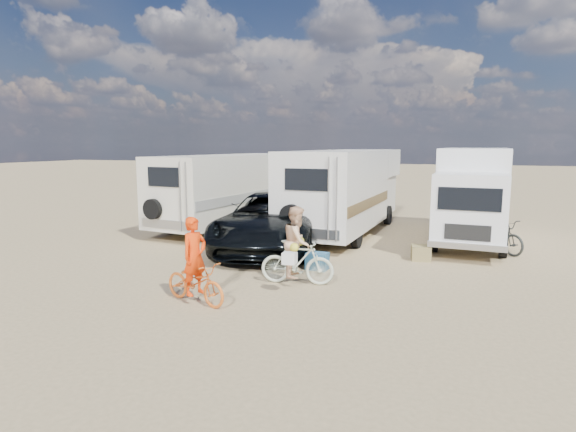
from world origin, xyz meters
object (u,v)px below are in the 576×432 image
(bike_parked, at_px, (496,235))
(crate, at_px, (421,253))
(dark_suv, at_px, (272,221))
(bike_man, at_px, (195,282))
(rv_left, at_px, (230,191))
(rider_man, at_px, (195,265))
(box_truck, at_px, (472,196))
(rider_woman, at_px, (297,249))
(rv_main, at_px, (346,192))
(bike_woman, at_px, (297,262))
(cooler, at_px, (317,261))

(bike_parked, relative_size, crate, 3.77)
(dark_suv, relative_size, bike_man, 3.76)
(bike_man, bearing_deg, rv_left, 39.76)
(bike_man, bearing_deg, dark_suv, 22.31)
(rv_left, relative_size, dark_suv, 1.23)
(dark_suv, bearing_deg, rider_man, -94.96)
(crate, bearing_deg, box_truck, 66.35)
(bike_man, distance_m, crate, 6.52)
(rv_left, bearing_deg, rider_woman, -45.86)
(rv_main, xyz_separation_m, crate, (2.85, -3.36, -1.26))
(bike_woman, xyz_separation_m, rider_man, (-1.51, -1.89, 0.28))
(bike_woman, xyz_separation_m, rider_woman, (0.00, 0.00, 0.30))
(rider_woman, bearing_deg, rv_main, -4.36)
(crate, bearing_deg, rv_left, 156.46)
(bike_man, bearing_deg, cooler, -7.85)
(rider_man, bearing_deg, bike_parked, -22.93)
(rv_left, height_order, dark_suv, rv_left)
(rv_main, xyz_separation_m, box_truck, (4.19, -0.30, 0.04))
(cooler, bearing_deg, bike_parked, 42.34)
(dark_suv, distance_m, cooler, 2.84)
(box_truck, bearing_deg, rider_man, -119.85)
(box_truck, distance_m, bike_parked, 1.79)
(rider_man, height_order, crate, rider_man)
(bike_woman, distance_m, rider_man, 2.44)
(bike_man, distance_m, bike_parked, 9.13)
(bike_man, bearing_deg, rider_woman, -20.37)
(box_truck, height_order, bike_man, box_truck)
(bike_woman, bearing_deg, dark_suv, 22.18)
(rider_woman, xyz_separation_m, crate, (2.51, 3.24, -0.60))
(box_truck, distance_m, bike_man, 9.85)
(box_truck, distance_m, rider_woman, 7.41)
(dark_suv, xyz_separation_m, rider_woman, (1.88, -3.32, -0.03))
(rv_left, height_order, bike_man, rv_left)
(rider_woman, height_order, bike_parked, rider_woman)
(rider_man, relative_size, bike_parked, 0.82)
(rv_main, relative_size, cooler, 14.50)
(bike_woman, height_order, rider_woman, rider_woman)
(rv_left, xyz_separation_m, bike_parked, (9.28, -1.44, -0.87))
(dark_suv, xyz_separation_m, rider_man, (0.36, -5.21, -0.06))
(bike_parked, bearing_deg, rider_woman, -177.55)
(bike_woman, distance_m, rider_woman, 0.30)
(rv_left, relative_size, bike_man, 4.64)
(rider_man, xyz_separation_m, cooler, (1.60, 3.26, -0.56))
(bike_man, distance_m, rider_man, 0.36)
(dark_suv, height_order, cooler, dark_suv)
(rv_left, xyz_separation_m, bike_woman, (4.77, -6.41, -0.87))
(rv_main, xyz_separation_m, bike_man, (-1.17, -8.49, -1.05))
(rv_left, distance_m, box_truck, 8.62)
(rv_left, distance_m, bike_woman, 8.04)
(cooler, relative_size, crate, 1.06)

